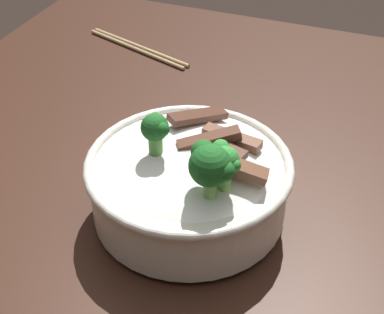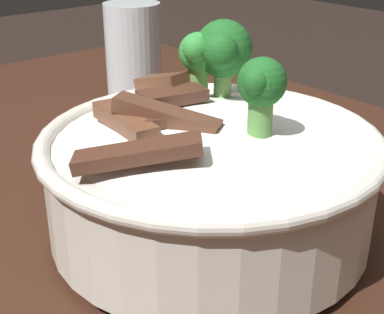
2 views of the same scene
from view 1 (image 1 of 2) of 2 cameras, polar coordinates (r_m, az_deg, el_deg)
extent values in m
cube|color=#381E14|center=(0.83, 4.80, -2.08)|extent=(1.11, 0.97, 0.05)
cube|color=#381E14|center=(1.51, -8.64, 0.09)|extent=(0.08, 0.08, 0.72)
cylinder|color=silver|center=(0.73, -0.29, -5.42)|extent=(0.11, 0.11, 0.01)
cylinder|color=silver|center=(0.70, -0.30, -3.02)|extent=(0.24, 0.24, 0.07)
torus|color=silver|center=(0.68, -0.31, -0.69)|extent=(0.25, 0.25, 0.01)
ellipsoid|color=white|center=(0.69, -0.31, -1.35)|extent=(0.22, 0.22, 0.05)
cube|color=#4C2B1E|center=(0.73, 0.58, 4.07)|extent=(0.07, 0.08, 0.02)
cube|color=#4C2B1E|center=(0.68, 3.09, 1.03)|extent=(0.06, 0.04, 0.01)
cube|color=#4C2B1E|center=(0.65, 3.50, -0.41)|extent=(0.04, 0.06, 0.01)
cube|color=brown|center=(0.70, 3.97, 1.87)|extent=(0.08, 0.03, 0.01)
cube|color=brown|center=(0.64, 5.60, -1.39)|extent=(0.05, 0.03, 0.02)
cube|color=#563323|center=(0.69, 1.69, 1.73)|extent=(0.08, 0.06, 0.02)
cylinder|color=#5B9947|center=(0.67, -3.63, 1.12)|extent=(0.02, 0.02, 0.03)
sphere|color=#1E6023|center=(0.66, -3.72, 2.96)|extent=(0.03, 0.03, 0.03)
sphere|color=#1E6023|center=(0.65, -2.99, 2.76)|extent=(0.02, 0.02, 0.02)
sphere|color=#1E6023|center=(0.66, -3.68, 3.70)|extent=(0.02, 0.02, 0.02)
cylinder|color=#7AB256|center=(0.62, 1.76, -2.92)|extent=(0.01, 0.01, 0.03)
sphere|color=#1E6023|center=(0.60, 1.81, -0.86)|extent=(0.05, 0.05, 0.05)
sphere|color=#1E6023|center=(0.59, 3.19, -1.39)|extent=(0.02, 0.02, 0.02)
sphere|color=#1E6023|center=(0.61, 1.44, 0.42)|extent=(0.03, 0.03, 0.03)
cylinder|color=#6BA84C|center=(0.63, 3.21, -2.12)|extent=(0.02, 0.02, 0.03)
sphere|color=green|center=(0.61, 3.29, -0.32)|extent=(0.03, 0.03, 0.03)
sphere|color=green|center=(0.61, 4.16, -0.81)|extent=(0.02, 0.02, 0.02)
sphere|color=green|center=(0.62, 2.85, 0.87)|extent=(0.02, 0.02, 0.02)
cylinder|color=tan|center=(1.11, -5.18, 10.81)|extent=(0.23, 0.08, 0.01)
cylinder|color=tan|center=(1.11, -5.60, 10.60)|extent=(0.23, 0.08, 0.01)
camera|label=2|loc=(0.92, -11.39, 20.27)|focal=52.87mm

